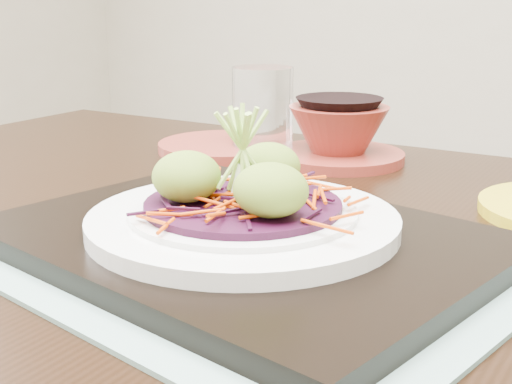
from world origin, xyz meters
The scene contains 11 objects.
dining_table centered at (-0.06, 0.11, 0.67)m, with size 1.24×0.83×0.77m.
placemat centered at (-0.03, 0.04, 0.78)m, with size 0.44×0.35×0.00m, color gray.
serving_tray centered at (-0.03, 0.04, 0.79)m, with size 0.39×0.29×0.02m, color black.
white_plate centered at (-0.03, 0.04, 0.80)m, with size 0.25×0.25×0.02m.
cabbage_bed centered at (-0.03, 0.04, 0.82)m, with size 0.16×0.16×0.01m, color black.
carrot_julienne centered at (-0.03, 0.04, 0.82)m, with size 0.19×0.19×0.01m, color #C63B03, non-canonical shape.
guacamole_scoops centered at (-0.03, 0.04, 0.84)m, with size 0.14×0.12×0.04m.
scallion_garnish centered at (-0.03, 0.04, 0.86)m, with size 0.06×0.06×0.09m, color #9ECB51, non-canonical shape.
terracotta_side_plate centered at (-0.26, 0.36, 0.78)m, with size 0.18×0.18×0.01m, color maroon.
water_glass centered at (-0.21, 0.37, 0.83)m, with size 0.08×0.08×0.11m, color white.
terracotta_bowl_set centered at (-0.11, 0.38, 0.81)m, with size 0.22×0.22×0.07m.
Camera 1 is at (0.26, -0.42, 0.98)m, focal length 50.00 mm.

